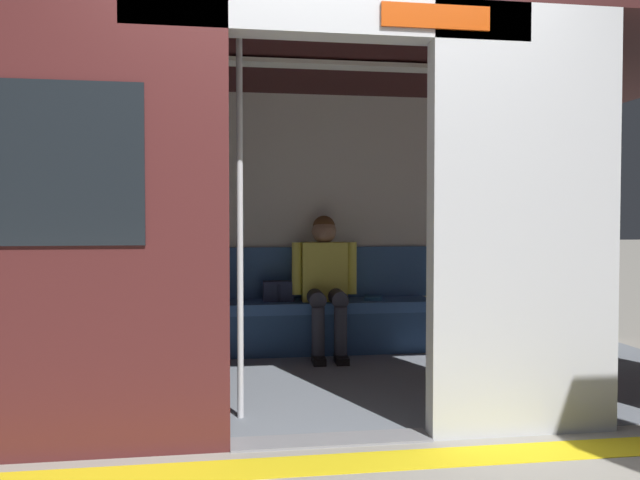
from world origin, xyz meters
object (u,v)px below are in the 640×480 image
book (373,298)px  grab_pole_door (240,223)px  person_seated (325,276)px  train_car (293,159)px  bench_seat (290,314)px  handbag (278,291)px

book → grab_pole_door: 2.19m
person_seated → grab_pole_door: (0.74, 1.61, 0.45)m
train_car → book: 1.70m
train_car → bench_seat: 1.54m
train_car → bench_seat: train_car is taller
train_car → book: train_car is taller
handbag → book: size_ratio=1.18×
bench_seat → handbag: 0.22m
train_car → grab_pole_door: train_car is taller
bench_seat → book: 0.74m
handbag → book: (-0.83, 0.01, -0.07)m
book → grab_pole_door: size_ratio=0.10×
person_seated → handbag: 0.43m
train_car → person_seated: (-0.36, -0.90, -0.88)m
bench_seat → person_seated: 0.44m
bench_seat → handbag: (0.10, -0.07, 0.19)m
bench_seat → grab_pole_door: bearing=74.8°
person_seated → bench_seat: bearing=-10.4°
train_car → handbag: size_ratio=24.62×
bench_seat → train_car: bearing=85.6°
handbag → grab_pole_door: grab_pole_door is taller
book → grab_pole_door: (1.18, 1.72, 0.66)m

